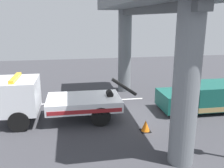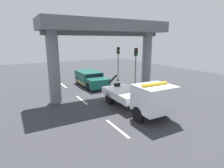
{
  "view_description": "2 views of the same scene",
  "coord_description": "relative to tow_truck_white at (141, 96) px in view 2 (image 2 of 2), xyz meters",
  "views": [
    {
      "loc": [
        3.45,
        12.36,
        5.25
      ],
      "look_at": [
        1.13,
        -0.72,
        1.65
      ],
      "focal_mm": 39.2,
      "sensor_mm": 36.0,
      "label": 1
    },
    {
      "loc": [
        14.55,
        -7.81,
        5.07
      ],
      "look_at": [
        0.59,
        -0.02,
        1.24
      ],
      "focal_mm": 29.54,
      "sensor_mm": 36.0,
      "label": 2
    }
  ],
  "objects": [
    {
      "name": "ground_plane",
      "position": [
        -4.71,
        0.01,
        -1.25
      ],
      "size": [
        60.0,
        40.0,
        0.1
      ],
      "primitive_type": "cube",
      "color": "#38383D"
    },
    {
      "name": "lane_stripe_west",
      "position": [
        -10.71,
        -2.69,
        -1.2
      ],
      "size": [
        2.6,
        0.16,
        0.01
      ],
      "primitive_type": "cube",
      "color": "silver",
      "rests_on": "ground"
    },
    {
      "name": "lane_stripe_mid",
      "position": [
        -4.71,
        -2.69,
        -1.2
      ],
      "size": [
        2.6,
        0.16,
        0.01
      ],
      "primitive_type": "cube",
      "color": "silver",
      "rests_on": "ground"
    },
    {
      "name": "lane_stripe_east",
      "position": [
        1.29,
        -2.69,
        -1.2
      ],
      "size": [
        2.6,
        0.16,
        0.01
      ],
      "primitive_type": "cube",
      "color": "silver",
      "rests_on": "ground"
    },
    {
      "name": "tow_truck_white",
      "position": [
        0.0,
        0.0,
        0.0
      ],
      "size": [
        7.27,
        2.49,
        2.46
      ],
      "color": "white",
      "rests_on": "ground"
    },
    {
      "name": "towed_van_green",
      "position": [
        -9.16,
        0.01,
        -0.42
      ],
      "size": [
        5.22,
        2.27,
        1.58
      ],
      "color": "#145147",
      "rests_on": "ground"
    },
    {
      "name": "overpass_structure",
      "position": [
        -5.23,
        0.01,
        4.38
      ],
      "size": [
        3.6,
        11.51,
        6.75
      ],
      "color": "slate",
      "rests_on": "ground"
    },
    {
      "name": "traffic_light_near",
      "position": [
        -11.69,
        5.19,
        1.83
      ],
      "size": [
        0.39,
        0.32,
        4.15
      ],
      "color": "#515456",
      "rests_on": "ground"
    },
    {
      "name": "traffic_light_far",
      "position": [
        -7.69,
        5.19,
        1.84
      ],
      "size": [
        0.39,
        0.32,
        4.17
      ],
      "color": "#515456",
      "rests_on": "ground"
    },
    {
      "name": "traffic_cone_orange",
      "position": [
        -4.71,
        2.1,
        -0.94
      ],
      "size": [
        0.47,
        0.47,
        0.56
      ],
      "color": "orange",
      "rests_on": "ground"
    }
  ]
}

